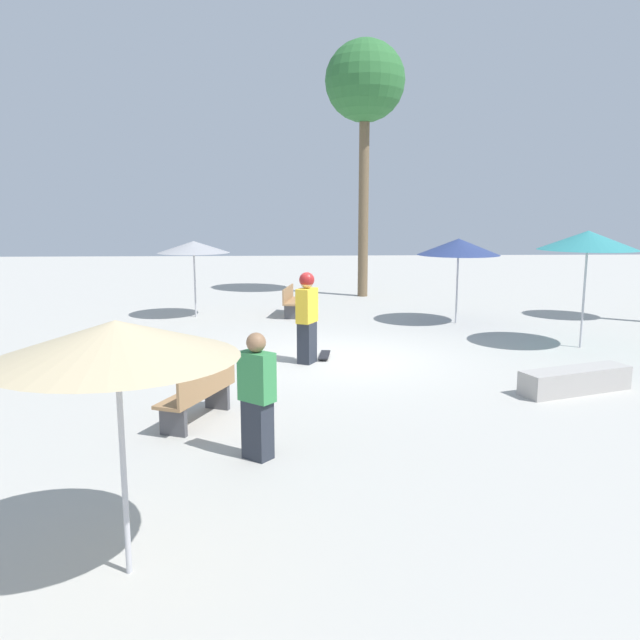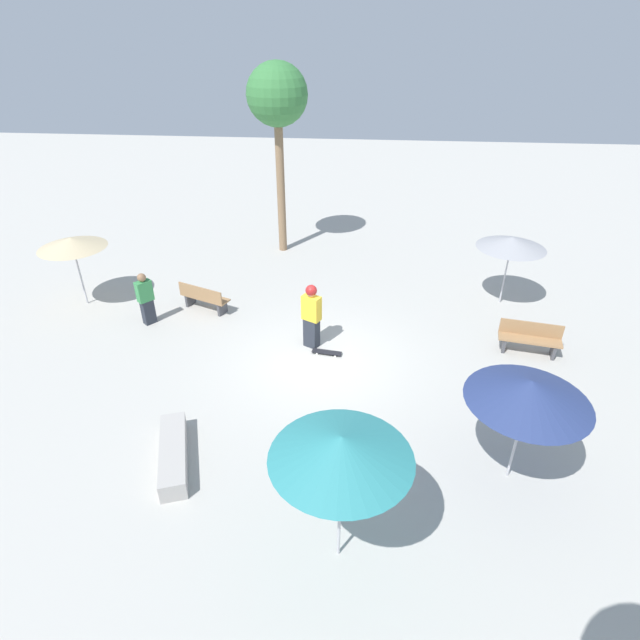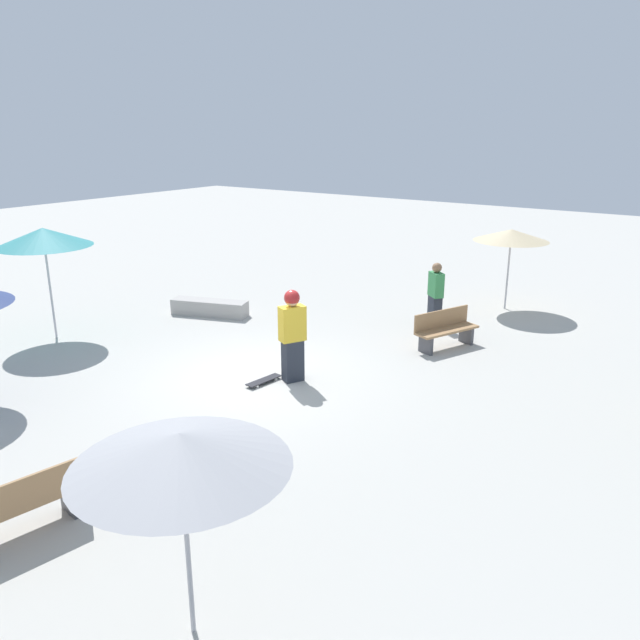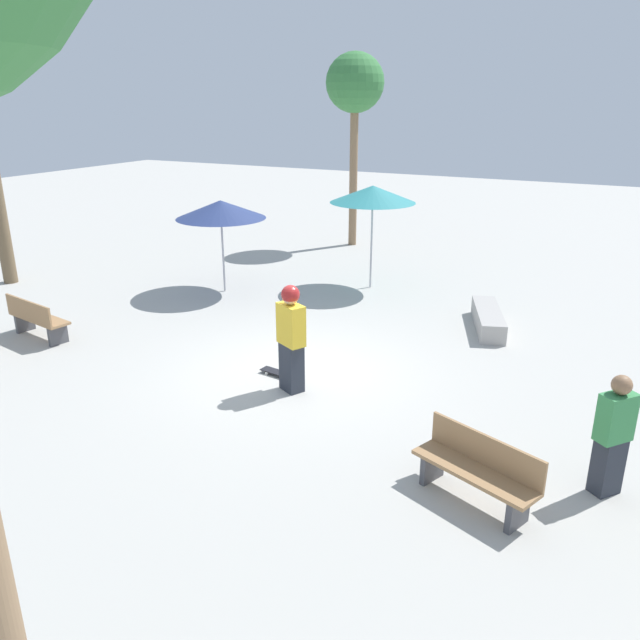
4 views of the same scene
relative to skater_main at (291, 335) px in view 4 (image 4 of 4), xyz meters
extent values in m
plane|color=#B2AFA8|center=(0.65, 0.31, -1.00)|extent=(60.00, 60.00, 0.00)
cube|color=#282D38|center=(0.00, 0.00, -0.58)|extent=(0.42, 0.46, 0.84)
cube|color=yellow|center=(0.00, 0.00, 0.18)|extent=(0.47, 0.56, 0.69)
sphere|color=tan|center=(0.00, 0.00, 0.67)|extent=(0.27, 0.27, 0.27)
sphere|color=maroon|center=(0.00, 0.00, 0.70)|extent=(0.31, 0.31, 0.31)
cube|color=black|center=(0.38, 0.45, -0.93)|extent=(0.31, 0.82, 0.02)
cylinder|color=silver|center=(0.33, 0.70, -0.97)|extent=(0.04, 0.06, 0.05)
cylinder|color=silver|center=(0.50, 0.68, -0.97)|extent=(0.04, 0.06, 0.05)
cylinder|color=silver|center=(0.26, 0.21, -0.97)|extent=(0.04, 0.06, 0.05)
cylinder|color=silver|center=(0.43, 0.19, -0.97)|extent=(0.04, 0.06, 0.05)
cube|color=#A8A39E|center=(4.51, -2.28, -0.79)|extent=(2.10, 1.15, 0.41)
cube|color=#47474C|center=(-1.95, -4.06, -0.80)|extent=(0.40, 0.22, 0.40)
cube|color=#47474C|center=(-1.48, -2.91, -0.80)|extent=(0.40, 0.22, 0.40)
cube|color=#9E754C|center=(-1.72, -3.48, -0.57)|extent=(1.01, 1.65, 0.05)
cube|color=#9E754C|center=(-1.53, -3.56, -0.35)|extent=(0.64, 1.50, 0.40)
cube|color=#47474C|center=(-0.09, 6.42, -0.80)|extent=(0.40, 0.15, 0.40)
cube|color=#47474C|center=(-0.31, 5.19, -0.80)|extent=(0.40, 0.15, 0.40)
cube|color=#9E754C|center=(-0.20, 5.81, -0.57)|extent=(0.71, 1.65, 0.05)
cube|color=#9E754C|center=(-0.39, 5.84, -0.35)|extent=(0.32, 1.58, 0.40)
cylinder|color=#B7B7BC|center=(6.22, 1.14, 0.24)|extent=(0.05, 0.05, 2.47)
cone|color=teal|center=(6.22, 1.14, 1.41)|extent=(2.15, 2.15, 0.42)
cylinder|color=#B7B7BC|center=(4.21, 4.33, 0.08)|extent=(0.05, 0.05, 2.16)
cone|color=navy|center=(4.21, 4.33, 1.09)|extent=(2.22, 2.22, 0.44)
cylinder|color=#896B4C|center=(10.58, 3.61, 1.42)|extent=(0.26, 0.26, 4.83)
sphere|color=#387A3D|center=(10.58, 3.61, 4.11)|extent=(1.82, 1.82, 1.82)
cube|color=#282D38|center=(-0.75, -4.91, -0.62)|extent=(0.42, 0.40, 0.74)
cube|color=#388C4C|center=(-0.75, -4.91, 0.05)|extent=(0.49, 0.47, 0.61)
sphere|color=#8C6647|center=(-0.75, -4.91, 0.48)|extent=(0.24, 0.24, 0.24)
camera|label=1|loc=(-0.34, -12.33, 2.06)|focal=35.00mm
camera|label=2|loc=(11.42, 1.35, 6.59)|focal=28.00mm
camera|label=3|loc=(-6.98, 9.09, 3.83)|focal=35.00mm
camera|label=4|loc=(-8.31, -4.74, 3.69)|focal=35.00mm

